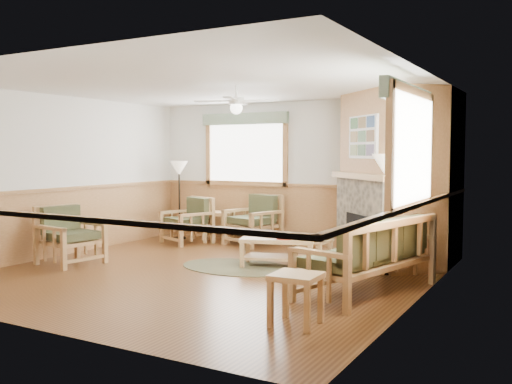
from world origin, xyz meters
The scene contains 24 objects.
floor centered at (0.00, 0.00, -0.01)m, with size 6.00×6.00×0.01m, color brown.
ceiling centered at (0.00, 0.00, 2.70)m, with size 6.00×6.00×0.01m, color white.
wall_back centered at (0.00, 3.00, 1.35)m, with size 6.00×0.02×2.70m, color white.
wall_front centered at (0.00, -3.00, 1.35)m, with size 6.00×0.02×2.70m, color white.
wall_left centered at (-3.00, 0.00, 1.35)m, with size 0.02×6.00×2.70m, color white.
wall_right centered at (3.00, 0.00, 1.35)m, with size 0.02×6.00×2.70m, color white.
wainscot centered at (0.00, 0.00, 0.55)m, with size 6.00×6.00×1.10m, color #AA7745, non-canonical shape.
fireplace centered at (2.05, 2.05, 1.35)m, with size 2.20×2.20×2.70m, color #AA7745, non-canonical shape.
window_back centered at (-1.10, 2.96, 2.53)m, with size 1.90×0.16×1.50m, color white, non-canonical shape.
window_right centered at (2.96, -0.20, 2.53)m, with size 0.16×1.90×1.50m, color white, non-canonical shape.
ceiling_fan centered at (0.30, 0.30, 2.66)m, with size 1.24×1.24×0.36m, color white, non-canonical shape.
sofa centered at (2.35, 0.03, 0.47)m, with size 0.84×2.04×0.94m, color tan, non-canonical shape.
armchair_back_left centered at (-1.91, 2.10, 0.44)m, with size 0.78×0.78×0.87m, color tan, non-canonical shape.
armchair_back_right centered at (-0.71, 2.55, 0.47)m, with size 0.84×0.84×0.94m, color tan, non-canonical shape.
armchair_left centered at (-2.27, -0.46, 0.45)m, with size 0.81×0.81×0.91m, color tan, non-canonical shape.
coffee_table centered at (0.65, 0.95, 0.22)m, with size 1.11×0.56×0.44m, color tan, non-canonical shape.
end_table_chairs centered at (-1.48, 2.55, 0.29)m, with size 0.52×0.50×0.59m, color tan, non-canonical shape.
end_table_sofa centered at (2.16, -1.61, 0.26)m, with size 0.47×0.45×0.53m, color tan, non-canonical shape.
footstool centered at (1.07, 1.32, 0.21)m, with size 0.49×0.49×0.43m, color tan, non-canonical shape.
braided_rug centered at (0.15, 0.57, 0.01)m, with size 1.81×1.81×0.01m, color #4E4B30.
floor_lamp_left centered at (-2.37, 2.48, 0.79)m, with size 0.36×0.36×1.58m, color black, non-canonical shape.
floor_lamp_right centered at (2.21, 1.25, 0.87)m, with size 0.40×0.40×1.73m, color black, non-canonical shape.
book_red centered at (0.80, 0.90, 0.47)m, with size 0.22×0.30×0.03m, color maroon.
book_dark centered at (0.50, 1.02, 0.47)m, with size 0.20×0.27×0.03m, color black.
Camera 1 is at (4.58, -6.74, 1.75)m, focal length 40.00 mm.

